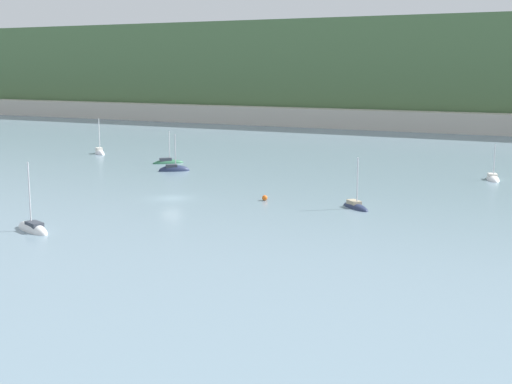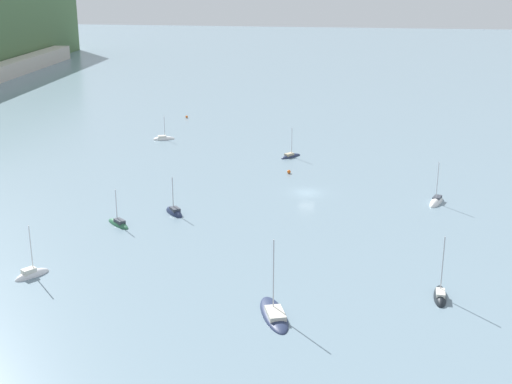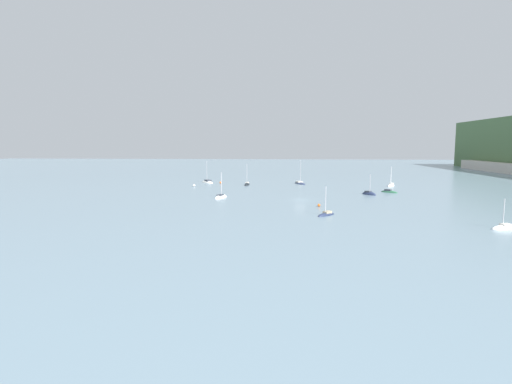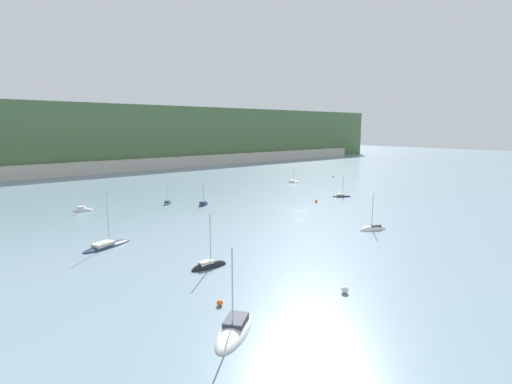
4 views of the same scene
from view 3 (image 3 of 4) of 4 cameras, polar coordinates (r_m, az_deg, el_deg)
The scene contains 13 objects.
ground_plane at distance 102.82m, azimuth 6.34°, elevation -1.14°, with size 600.00×600.00×0.00m, color slate.
sailboat_0 at distance 81.14m, azimuth 10.00°, elevation -3.24°, with size 4.76×4.43×6.43m.
sailboat_1 at distance 106.72m, azimuth -5.03°, elevation -0.80°, with size 5.85×3.46×7.74m.
sailboat_2 at distance 140.17m, azimuth -1.29°, elevation 1.02°, with size 5.44×1.83×8.47m.
sailboat_3 at distance 124.78m, azimuth 18.49°, elevation -0.02°, with size 4.65×4.85×6.02m.
sailboat_4 at distance 144.05m, azimuth 18.73°, elevation 0.83°, with size 4.56×3.92×7.44m.
sailboat_5 at distance 146.17m, azimuth 6.29°, elevation 1.22°, with size 9.25×5.25×9.41m.
sailboat_6 at distance 78.91m, azimuth 31.90°, elevation -4.46°, with size 3.13×5.02×5.83m.
sailboat_7 at distance 117.59m, azimuth 15.84°, elevation -0.33°, with size 4.82×4.23×6.68m.
sailboat_8 at distance 150.54m, azimuth -6.96°, elevation 1.37°, with size 8.00×6.78×9.13m.
mooring_buoy_1 at distance 92.22m, azimuth 8.98°, elevation -1.87°, with size 0.67×0.67×0.67m.
mooring_buoy_2 at distance 136.28m, azimuth -8.83°, elevation 0.92°, with size 0.84×0.84×0.84m.
mooring_buoy_3 at distance 147.32m, azimuth -5.10°, elevation 1.37°, with size 0.68×0.68×0.68m.
Camera 3 is at (101.84, -2.50, 13.95)m, focal length 28.00 mm.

